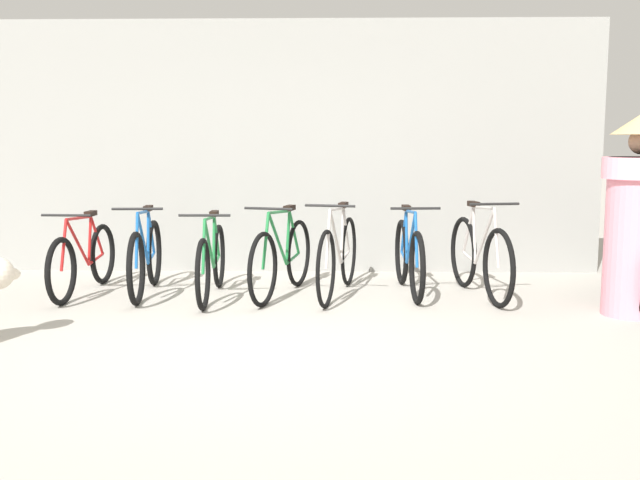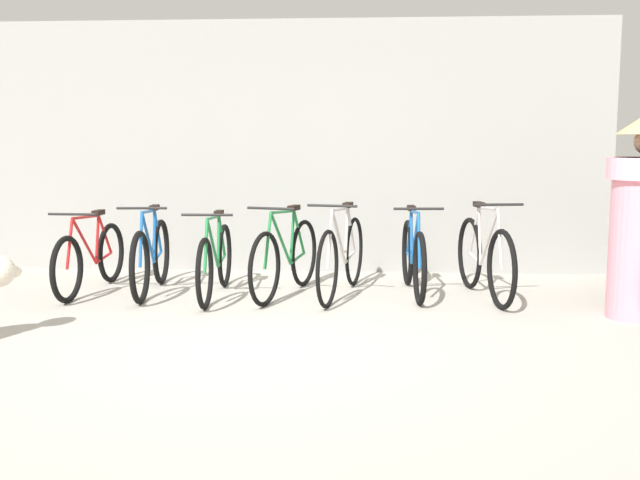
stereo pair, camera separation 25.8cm
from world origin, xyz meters
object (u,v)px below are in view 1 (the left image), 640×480
object	(u,v)px
bicycle_0	(83,260)
bicycle_1	(146,258)
bicycle_4	(338,256)
bicycle_6	(480,257)
bicycle_5	(409,257)
person_in_robes	(638,215)
motorcycle	(639,254)
bicycle_2	(212,262)
bicycle_3	(282,258)

from	to	relation	value
bicycle_0	bicycle_1	xyz separation A→B (m)	(0.61, -0.02, 0.02)
bicycle_4	bicycle_6	xyz separation A→B (m)	(1.34, -0.01, 0.00)
bicycle_5	person_in_robes	size ratio (longest dim) A/B	0.95
bicycle_6	motorcycle	xyz separation A→B (m)	(1.43, -0.18, 0.06)
bicycle_1	bicycle_2	xyz separation A→B (m)	(0.66, -0.14, -0.01)
bicycle_2	bicycle_5	xyz separation A→B (m)	(1.88, 0.26, 0.01)
bicycle_5	bicycle_0	bearing A→B (deg)	-91.91
bicycle_1	bicycle_5	xyz separation A→B (m)	(2.54, 0.13, 0.00)
bicycle_5	bicycle_6	world-z (taller)	bicycle_6
bicycle_2	person_in_robes	size ratio (longest dim) A/B	0.98
bicycle_6	motorcycle	bearing A→B (deg)	73.39
bicycle_0	bicycle_1	distance (m)	0.61
bicycle_5	bicycle_2	bearing A→B (deg)	-85.82
bicycle_1	motorcycle	xyz separation A→B (m)	(4.63, -0.19, 0.08)
bicycle_1	motorcycle	bearing A→B (deg)	83.28
bicycle_3	motorcycle	world-z (taller)	motorcycle
bicycle_3	bicycle_5	bearing A→B (deg)	112.02
bicycle_5	motorcycle	bearing A→B (deg)	77.70
bicycle_3	motorcycle	size ratio (longest dim) A/B	0.84
bicycle_3	motorcycle	xyz separation A→B (m)	(3.31, -0.17, 0.08)
bicycle_2	bicycle_5	size ratio (longest dim) A/B	1.03
bicycle_4	motorcycle	xyz separation A→B (m)	(2.77, -0.19, 0.06)
bicycle_3	bicycle_5	size ratio (longest dim) A/B	1.01
bicycle_5	person_in_robes	distance (m)	2.09
bicycle_2	bicycle_6	bearing A→B (deg)	91.48
bicycle_3	bicycle_5	xyz separation A→B (m)	(1.22, 0.14, -0.01)
bicycle_5	bicycle_3	bearing A→B (deg)	-87.02
bicycle_3	person_in_robes	world-z (taller)	person_in_robes
bicycle_3	motorcycle	distance (m)	3.31
bicycle_0	bicycle_2	bearing A→B (deg)	85.72
bicycle_4	bicycle_1	bearing A→B (deg)	-78.54
bicycle_3	bicycle_1	bearing A→B (deg)	-75.53
bicycle_0	bicycle_6	xyz separation A→B (m)	(3.81, -0.03, 0.05)
bicycle_0	person_in_robes	world-z (taller)	person_in_robes
person_in_robes	bicycle_4	bearing A→B (deg)	-51.60
bicycle_0	bicycle_6	world-z (taller)	bicycle_6
bicycle_1	bicycle_3	distance (m)	1.32
bicycle_5	bicycle_6	bearing A→B (deg)	74.81
bicycle_2	bicycle_4	world-z (taller)	bicycle_4
bicycle_1	bicycle_2	size ratio (longest dim) A/B	0.97
bicycle_3	bicycle_4	distance (m)	0.54
bicycle_4	bicycle_2	bearing A→B (deg)	-71.98
bicycle_1	bicycle_2	world-z (taller)	bicycle_1
person_in_robes	bicycle_6	bearing A→B (deg)	-67.09
bicycle_0	bicycle_5	distance (m)	3.16
bicycle_0	person_in_robes	bearing A→B (deg)	84.21
bicycle_2	bicycle_6	xyz separation A→B (m)	(2.54, 0.13, 0.04)
bicycle_4	bicycle_6	bearing A→B (deg)	100.90
bicycle_0	bicycle_6	size ratio (longest dim) A/B	0.99
bicycle_3	bicycle_6	distance (m)	1.88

